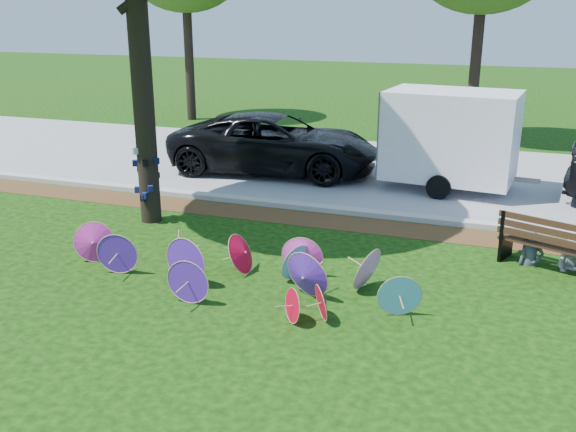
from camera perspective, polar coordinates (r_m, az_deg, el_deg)
name	(u,v)px	position (r m, az deg, el deg)	size (l,w,h in m)	color
ground	(217,304)	(10.35, -6.33, -7.74)	(90.00, 90.00, 0.00)	black
mulch_strip	(304,219)	(14.23, 1.42, -0.23)	(90.00, 1.00, 0.01)	#472D16
curb	(313,207)	(14.85, 2.25, 0.78)	(90.00, 0.30, 0.12)	#B7B5AD
street	(355,169)	(18.73, 6.00, 4.22)	(90.00, 8.00, 0.01)	gray
parasol_pile	(242,265)	(10.80, -4.07, -4.36)	(6.41, 2.13, 0.84)	#FF3ABF
black_van	(275,144)	(18.11, -1.16, 6.44)	(2.69, 5.83, 1.62)	black
cargo_trailer	(451,135)	(16.74, 14.28, 6.98)	(3.15, 2.00, 2.81)	white
park_bench	(554,243)	(12.37, 22.57, -2.21)	(1.88, 0.72, 0.98)	black
person_left	(534,233)	(12.35, 21.02, -1.40)	(0.45, 0.30, 1.24)	#3B4451
person_right	(576,239)	(12.41, 24.22, -1.87)	(0.57, 0.45, 1.18)	#B5B6BE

